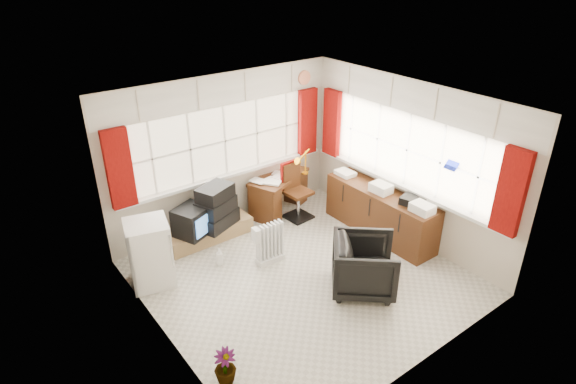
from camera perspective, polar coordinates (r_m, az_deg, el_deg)
name	(u,v)px	position (r m, az deg, el deg)	size (l,w,h in m)	color
ground	(303,278)	(6.86, 1.75, -10.12)	(4.00, 4.00, 0.00)	beige
room_walls	(304,182)	(6.08, 1.94, 1.25)	(4.00, 4.00, 4.00)	beige
window_back	(228,171)	(7.78, -7.15, 2.49)	(3.70, 0.12, 3.60)	#F7E5C4
window_right	(402,181)	(7.58, 13.39, 1.27)	(0.12, 3.70, 3.60)	#F7E5C4
curtains	(314,147)	(7.29, 3.04, 5.33)	(3.83, 3.83, 1.15)	maroon
overhead_cabinets	(315,94)	(7.12, 3.26, 11.53)	(3.98, 3.98, 0.48)	white
desk	(279,191)	(8.36, -1.08, 0.12)	(1.27, 0.95, 0.69)	#512B13
desk_lamp	(306,156)	(8.19, 2.09, 4.23)	(0.16, 0.13, 0.46)	orange
task_chair	(294,188)	(8.11, 0.73, 0.48)	(0.45, 0.47, 0.99)	black
office_chair	(364,266)	(6.52, 9.04, -8.60)	(0.81, 0.83, 0.76)	black
radiator	(270,247)	(7.05, -2.16, -6.47)	(0.43, 0.19, 0.63)	white
credenza	(380,212)	(7.80, 10.83, -2.32)	(0.50, 2.00, 0.85)	#512B13
file_tray	(413,201)	(7.32, 14.63, -1.05)	(0.27, 0.35, 0.12)	black
tv_bench	(208,231)	(7.76, -9.46, -4.62)	(1.40, 0.50, 0.25)	#99744C
crt_tv	(193,221)	(7.38, -11.25, -3.41)	(0.62, 0.60, 0.44)	black
hifi_stack	(216,208)	(7.49, -8.51, -1.83)	(0.75, 0.62, 0.68)	black
mini_fridge	(150,253)	(6.78, -16.06, -6.98)	(0.67, 0.68, 0.94)	white
spray_bottle_a	(220,257)	(7.11, -8.12, -7.58)	(0.11, 0.11, 0.28)	white
spray_bottle_b	(245,222)	(7.98, -5.17, -3.60)	(0.09, 0.09, 0.19)	#99E5DD
flower_vase	(225,367)	(5.41, -7.47, -19.85)	(0.24, 0.24, 0.42)	black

